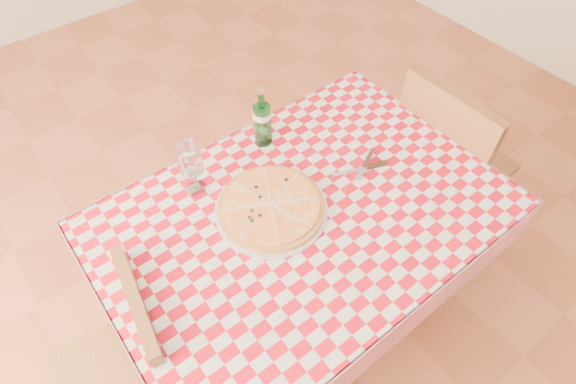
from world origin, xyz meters
The scene contains 8 objects.
dining_table centered at (0.00, 0.00, 0.66)m, with size 1.20×0.80×0.75m.
tablecloth centered at (0.00, 0.00, 0.75)m, with size 1.30×0.90×0.01m, color #A60A17.
chair_near centered at (0.76, -0.02, 0.53)m, with size 0.42×0.42×0.93m.
chair_far centered at (-0.66, 0.04, 0.47)m, with size 0.42×0.42×0.82m.
pizza_plate centered at (-0.08, 0.07, 0.78)m, with size 0.37×0.37×0.05m, color #C08640, non-canonical shape.
water_bottle centered at (0.09, 0.34, 0.88)m, with size 0.07×0.07×0.24m, color #19662A, non-canonical shape.
wine_glass centered at (-0.22, 0.30, 0.86)m, with size 0.08×0.08×0.20m, color white, non-canonical shape.
cutlery centered at (0.28, 0.02, 0.77)m, with size 0.22×0.18×0.02m, color silver, non-canonical shape.
Camera 1 is at (-0.57, -0.65, 1.93)m, focal length 28.00 mm.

